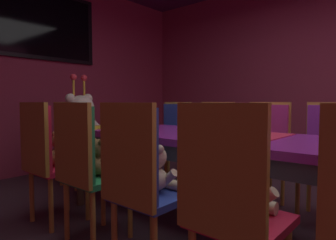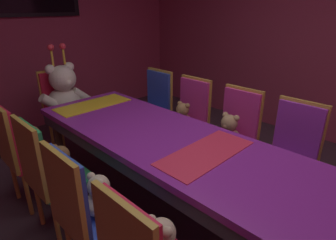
# 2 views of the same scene
# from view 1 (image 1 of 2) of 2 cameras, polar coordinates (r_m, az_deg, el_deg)

# --- Properties ---
(wall_back) EXTENTS (5.20, 0.12, 2.80)m
(wall_back) POSITION_cam_1_polar(r_m,az_deg,el_deg) (4.53, -23.97, 8.45)
(wall_back) COLOR #99334C
(wall_back) RESTS_ON ground_plane
(banquet_table) EXTENTS (0.90, 3.50, 0.75)m
(banquet_table) POSITION_cam_1_polar(r_m,az_deg,el_deg) (2.15, 16.26, -5.47)
(banquet_table) COLOR purple
(banquet_table) RESTS_ON ground_plane
(chair_left_2) EXTENTS (0.42, 0.41, 0.98)m
(chair_left_2) POSITION_cam_1_polar(r_m,az_deg,el_deg) (1.32, 11.54, -13.86)
(chair_left_2) COLOR red
(chair_left_2) RESTS_ON ground_plane
(teddy_left_2) EXTENTS (0.24, 0.31, 0.30)m
(teddy_left_2) POSITION_cam_1_polar(r_m,az_deg,el_deg) (1.44, 14.42, -12.81)
(teddy_left_2) COLOR beige
(teddy_left_2) RESTS_ON chair_left_2
(chair_left_3) EXTENTS (0.42, 0.41, 0.98)m
(chair_left_3) POSITION_cam_1_polar(r_m,az_deg,el_deg) (1.65, -5.95, -10.19)
(chair_left_3) COLOR #2D47B2
(chair_left_3) RESTS_ON ground_plane
(teddy_left_3) EXTENTS (0.23, 0.30, 0.29)m
(teddy_left_3) POSITION_cam_1_polar(r_m,az_deg,el_deg) (1.76, -2.48, -9.89)
(teddy_left_3) COLOR beige
(teddy_left_3) RESTS_ON chair_left_3
(chair_left_4) EXTENTS (0.42, 0.41, 0.98)m
(chair_left_4) POSITION_cam_1_polar(r_m,az_deg,el_deg) (2.11, -16.18, -7.32)
(chair_left_4) COLOR #268C4C
(chair_left_4) RESTS_ON ground_plane
(teddy_left_4) EXTENTS (0.22, 0.29, 0.27)m
(teddy_left_4) POSITION_cam_1_polar(r_m,az_deg,el_deg) (2.19, -13.01, -7.44)
(teddy_left_4) COLOR brown
(teddy_left_4) RESTS_ON chair_left_4
(chair_left_5) EXTENTS (0.42, 0.41, 0.98)m
(chair_left_5) POSITION_cam_1_polar(r_m,az_deg,el_deg) (2.54, -22.84, -5.63)
(chair_left_5) COLOR red
(chair_left_5) RESTS_ON ground_plane
(teddy_left_5) EXTENTS (0.23, 0.30, 0.29)m
(teddy_left_5) POSITION_cam_1_polar(r_m,az_deg,el_deg) (2.60, -19.99, -5.67)
(teddy_left_5) COLOR olive
(teddy_left_5) RESTS_ON chair_left_5
(chair_right_2) EXTENTS (0.42, 0.41, 0.98)m
(chair_right_2) POSITION_cam_1_polar(r_m,az_deg,el_deg) (2.86, 28.72, -4.78)
(chair_right_2) COLOR purple
(chair_right_2) RESTS_ON ground_plane
(chair_right_3) EXTENTS (0.42, 0.41, 0.98)m
(chair_right_3) POSITION_cam_1_polar(r_m,az_deg,el_deg) (3.02, 18.39, -4.10)
(chair_right_3) COLOR #CC338C
(chair_right_3) RESTS_ON ground_plane
(teddy_right_3) EXTENTS (0.26, 0.34, 0.32)m
(teddy_right_3) POSITION_cam_1_polar(r_m,az_deg,el_deg) (2.89, 17.27, -4.47)
(teddy_right_3) COLOR tan
(teddy_right_3) RESTS_ON chair_right_3
(chair_right_4) EXTENTS (0.42, 0.41, 0.98)m
(chair_right_4) POSITION_cam_1_polar(r_m,az_deg,el_deg) (3.28, 8.82, -3.35)
(chair_right_4) COLOR #CC338C
(chair_right_4) RESTS_ON ground_plane
(teddy_right_4) EXTENTS (0.24, 0.31, 0.29)m
(teddy_right_4) POSITION_cam_1_polar(r_m,az_deg,el_deg) (3.17, 7.43, -3.85)
(teddy_right_4) COLOR #9E7247
(teddy_right_4) RESTS_ON chair_right_4
(chair_right_5) EXTENTS (0.42, 0.41, 0.98)m
(chair_right_5) POSITION_cam_1_polar(r_m,az_deg,el_deg) (3.62, 1.08, -2.67)
(chair_right_5) COLOR #2D47B2
(chair_right_5) RESTS_ON ground_plane
(throne_chair) EXTENTS (0.41, 0.42, 0.98)m
(throne_chair) POSITION_cam_1_polar(r_m,az_deg,el_deg) (3.73, -17.71, -2.65)
(throne_chair) COLOR red
(throne_chair) RESTS_ON ground_plane
(king_teddy_bear) EXTENTS (0.66, 0.51, 0.85)m
(king_teddy_bear) POSITION_cam_1_polar(r_m,az_deg,el_deg) (3.58, -16.35, -0.74)
(king_teddy_bear) COLOR silver
(king_teddy_bear) RESTS_ON throne_chair
(wall_tv) EXTENTS (1.66, 0.06, 0.96)m
(wall_tv) POSITION_cam_1_polar(r_m,az_deg,el_deg) (4.56, -23.66, 16.73)
(wall_tv) COLOR black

